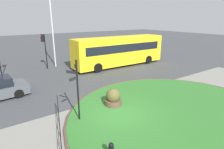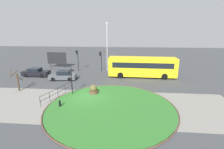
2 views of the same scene
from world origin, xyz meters
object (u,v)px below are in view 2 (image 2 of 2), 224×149
Objects in this scene: signpost_directional at (72,79)px; bollard_foreground at (60,104)px; bus_yellow at (142,67)px; planter_near_signpost at (93,90)px; car_far_lane at (36,72)px; traffic_light_far at (101,57)px; billboard_left at (57,58)px; street_tree_bare at (17,80)px; car_near_lane at (63,76)px; traffic_light_near at (77,56)px; lamppost_tall at (107,46)px.

bollard_foreground is at bearing -93.00° from signpost_directional.
planter_near_signpost is (-6.66, -8.23, -1.27)m from bus_yellow.
planter_near_signpost is at bearing 7.76° from signpost_directional.
signpost_directional reaches higher than car_far_lane.
traffic_light_far is (1.84, 15.43, 2.37)m from bollard_foreground.
street_tree_bare is (0.59, -13.70, -0.57)m from billboard_left.
traffic_light_near is at bearing -102.14° from car_near_lane.
traffic_light_far is at bearing 82.10° from signpost_directional.
lamppost_tall is 11.44m from billboard_left.
traffic_light_far is 11.88m from planter_near_signpost.
bollard_foreground is at bearing -28.94° from street_tree_bare.
signpost_directional is 0.81× the size of billboard_left.
car_near_lane is at bearing -15.49° from car_far_lane.
traffic_light_near is at bearing 115.40° from planter_near_signpost.
car_near_lane is at bearing 46.83° from traffic_light_far.
traffic_light_near is (0.69, 5.81, 2.26)m from car_near_lane.
traffic_light_far is 3.19× the size of planter_near_signpost.
billboard_left is (-8.04, 14.28, -0.00)m from signpost_directional.
bollard_foreground is at bearing -126.01° from planter_near_signpost.
bollard_foreground is 0.17× the size of car_far_lane.
bollard_foreground is 0.19× the size of traffic_light_near.
traffic_light_near reaches higher than street_tree_bare.
signpost_directional is 0.31× the size of bus_yellow.
street_tree_bare is (-9.12, -11.41, -1.34)m from traffic_light_far.
traffic_light_far is at bearing 23.79° from car_far_lane.
bus_yellow is at bearing 42.90° from signpost_directional.
traffic_light_far is at bearing -135.55° from car_near_lane.
traffic_light_far is (1.66, 11.99, 0.77)m from signpost_directional.
billboard_left is 17.57m from planter_near_signpost.
billboard_left reaches higher than car_near_lane.
signpost_directional is 0.76× the size of car_far_lane.
car_near_lane is 3.64× the size of planter_near_signpost.
street_tree_bare is at bearing -153.04° from bus_yellow.
lamppost_tall reaches higher than bus_yellow.
billboard_left reaches higher than planter_near_signpost.
lamppost_tall is at bearing 149.93° from bus_yellow.
car_near_lane is at bearing 137.70° from planter_near_signpost.
bus_yellow reaches higher than car_far_lane.
street_tree_bare is at bearing -131.03° from lamppost_tall.
car_near_lane is at bearing 66.89° from traffic_light_near.
car_far_lane is 7.01m from billboard_left.
billboard_left is at bearing 170.57° from lamppost_tall.
car_near_lane is 6.27m from traffic_light_near.
lamppost_tall is at bearing -139.47° from car_near_lane.
traffic_light_far is 0.88× the size of billboard_left.
car_far_lane is at bearing 18.20° from traffic_light_near.
bus_yellow is 1.23× the size of lamppost_tall.
bollard_foreground is 0.07× the size of bus_yellow.
car_far_lane is 13.51m from lamppost_tall.
bus_yellow is 9.47× the size of planter_near_signpost.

